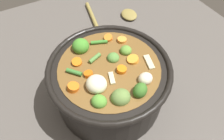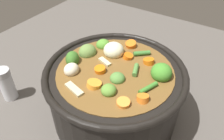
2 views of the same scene
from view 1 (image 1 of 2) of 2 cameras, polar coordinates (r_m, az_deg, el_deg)
The scene contains 3 objects.
ground_plane at distance 0.57m, azimuth -0.64°, elevation -7.30°, with size 1.10×1.10×0.00m, color #514C47.
cooking_pot at distance 0.51m, azimuth -0.72°, elevation -3.24°, with size 0.29×0.29×0.16m.
wooden_spoon at distance 0.80m, azimuth 0.67°, elevation 14.35°, with size 0.20×0.24×0.02m.
Camera 1 is at (0.14, 0.26, 0.49)m, focal length 32.98 mm.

